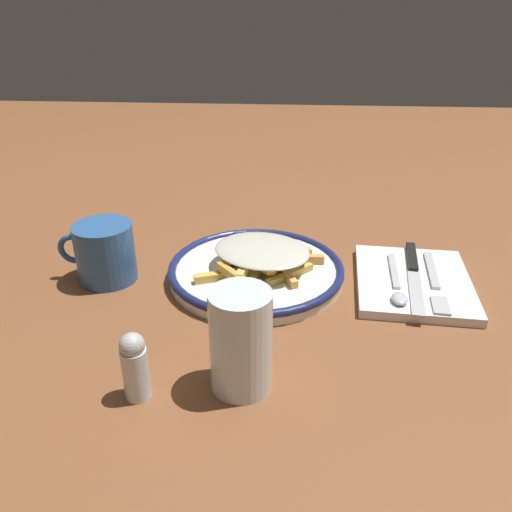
% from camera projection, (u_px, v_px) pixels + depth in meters
% --- Properties ---
extents(ground_plane, '(2.60, 2.60, 0.00)m').
position_uv_depth(ground_plane, '(256.00, 278.00, 0.80)').
color(ground_plane, brown).
extents(plate, '(0.27, 0.27, 0.02)m').
position_uv_depth(plate, '(256.00, 271.00, 0.79)').
color(plate, white).
rests_on(plate, ground_plane).
extents(fries_heap, '(0.19, 0.18, 0.04)m').
position_uv_depth(fries_heap, '(261.00, 255.00, 0.78)').
color(fries_heap, gold).
rests_on(fries_heap, plate).
extents(napkin, '(0.18, 0.21, 0.01)m').
position_uv_depth(napkin, '(413.00, 282.00, 0.77)').
color(napkin, white).
rests_on(napkin, ground_plane).
extents(fork, '(0.04, 0.18, 0.00)m').
position_uv_depth(fork, '(434.00, 281.00, 0.76)').
color(fork, silver).
rests_on(fork, napkin).
extents(knife, '(0.04, 0.21, 0.01)m').
position_uv_depth(knife, '(413.00, 270.00, 0.79)').
color(knife, black).
rests_on(knife, napkin).
extents(spoon, '(0.03, 0.15, 0.01)m').
position_uv_depth(spoon, '(397.00, 287.00, 0.74)').
color(spoon, silver).
rests_on(spoon, napkin).
extents(water_glass, '(0.07, 0.07, 0.12)m').
position_uv_depth(water_glass, '(240.00, 341.00, 0.56)').
color(water_glass, silver).
rests_on(water_glass, ground_plane).
extents(coffee_mug, '(0.11, 0.09, 0.09)m').
position_uv_depth(coffee_mug, '(104.00, 252.00, 0.78)').
color(coffee_mug, '#2D5C98').
rests_on(coffee_mug, ground_plane).
extents(salt_shaker, '(0.03, 0.03, 0.08)m').
position_uv_depth(salt_shaker, '(135.00, 366.00, 0.55)').
color(salt_shaker, silver).
rests_on(salt_shaker, ground_plane).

